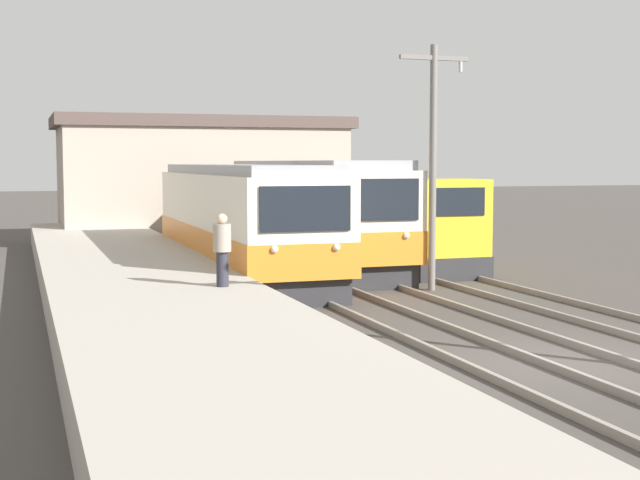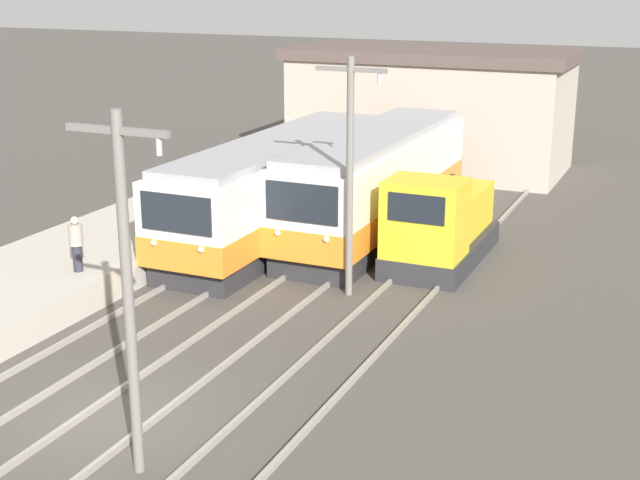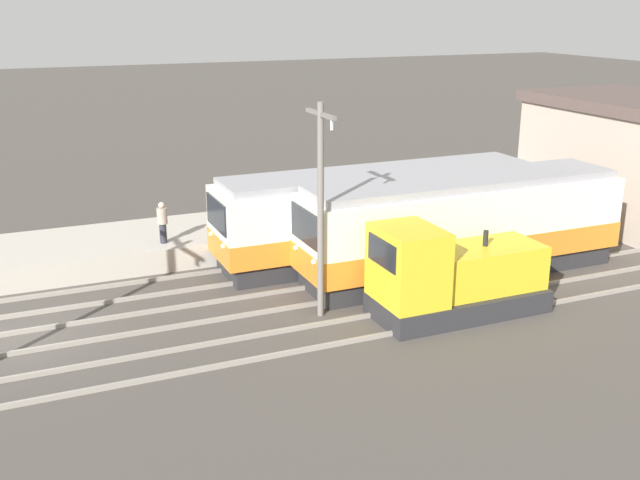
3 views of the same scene
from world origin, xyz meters
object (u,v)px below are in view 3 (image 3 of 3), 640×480
(commuter_train_left, at_px, (379,217))
(shunting_locomotive, at_px, (451,278))
(catenary_mast_mid, at_px, (321,203))
(person_on_platform, at_px, (162,221))
(commuter_train_center, at_px, (461,230))

(commuter_train_left, relative_size, shunting_locomotive, 2.30)
(shunting_locomotive, relative_size, catenary_mast_mid, 0.83)
(shunting_locomotive, distance_m, person_on_platform, 10.91)
(commuter_train_left, bearing_deg, shunting_locomotive, -4.85)
(commuter_train_center, distance_m, person_on_platform, 10.88)
(catenary_mast_mid, bearing_deg, shunting_locomotive, 68.45)
(shunting_locomotive, xyz_separation_m, person_on_platform, (-8.12, -7.27, 0.50))
(commuter_train_center, bearing_deg, catenary_mast_mid, -76.13)
(catenary_mast_mid, relative_size, person_on_platform, 4.27)
(commuter_train_center, relative_size, person_on_platform, 7.79)
(commuter_train_left, height_order, shunting_locomotive, commuter_train_left)
(commuter_train_center, xyz_separation_m, catenary_mast_mid, (1.51, -6.11, 1.99))
(catenary_mast_mid, height_order, person_on_platform, catenary_mast_mid)
(commuter_train_center, xyz_separation_m, shunting_locomotive, (3.00, -2.33, -0.45))
(commuter_train_center, distance_m, shunting_locomotive, 3.82)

